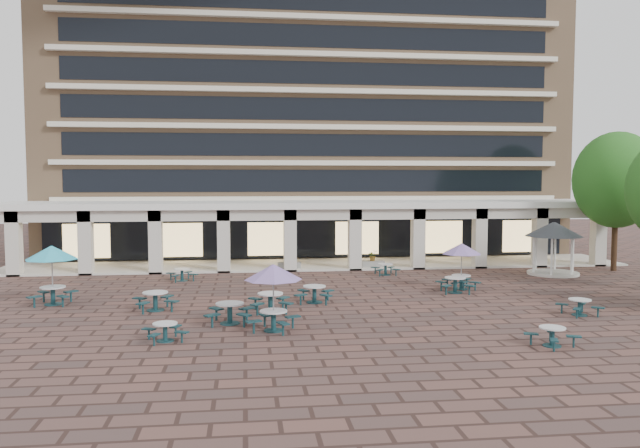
{
  "coord_description": "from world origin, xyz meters",
  "views": [
    {
      "loc": [
        -4.96,
        -27.41,
        5.9
      ],
      "look_at": [
        -1.3,
        3.0,
        3.71
      ],
      "focal_mm": 35.0,
      "sensor_mm": 36.0,
      "label": 1
    }
  ],
  "objects_px": {
    "gazebo": "(554,235)",
    "picnic_table_1": "(165,330)",
    "planter_left": "(289,262)",
    "planter_right": "(373,261)",
    "picnic_table_0": "(230,311)",
    "picnic_table_2": "(552,335)"
  },
  "relations": [
    {
      "from": "picnic_table_1",
      "to": "planter_right",
      "type": "height_order",
      "value": "planter_right"
    },
    {
      "from": "picnic_table_2",
      "to": "planter_right",
      "type": "bearing_deg",
      "value": 74.12
    },
    {
      "from": "picnic_table_0",
      "to": "gazebo",
      "type": "relative_size",
      "value": 0.59
    },
    {
      "from": "picnic_table_0",
      "to": "planter_left",
      "type": "bearing_deg",
      "value": 81.74
    },
    {
      "from": "picnic_table_2",
      "to": "planter_right",
      "type": "xyz_separation_m",
      "value": [
        -2.38,
        19.74,
        0.07
      ]
    },
    {
      "from": "planter_left",
      "to": "planter_right",
      "type": "bearing_deg",
      "value": 0.0
    },
    {
      "from": "picnic_table_1",
      "to": "picnic_table_2",
      "type": "distance_m",
      "value": 13.9
    },
    {
      "from": "gazebo",
      "to": "planter_right",
      "type": "height_order",
      "value": "gazebo"
    },
    {
      "from": "picnic_table_1",
      "to": "gazebo",
      "type": "bearing_deg",
      "value": 12.87
    },
    {
      "from": "picnic_table_0",
      "to": "gazebo",
      "type": "distance_m",
      "value": 22.62
    },
    {
      "from": "picnic_table_0",
      "to": "picnic_table_2",
      "type": "height_order",
      "value": "picnic_table_0"
    },
    {
      "from": "picnic_table_0",
      "to": "planter_right",
      "type": "bearing_deg",
      "value": 63.7
    },
    {
      "from": "planter_left",
      "to": "planter_right",
      "type": "xyz_separation_m",
      "value": [
        5.55,
        0.0,
        -0.06
      ]
    },
    {
      "from": "picnic_table_1",
      "to": "planter_left",
      "type": "distance_m",
      "value": 18.33
    },
    {
      "from": "gazebo",
      "to": "planter_left",
      "type": "bearing_deg",
      "value": 166.47
    },
    {
      "from": "gazebo",
      "to": "picnic_table_1",
      "type": "bearing_deg",
      "value": -148.36
    },
    {
      "from": "gazebo",
      "to": "planter_left",
      "type": "distance_m",
      "value": 16.73
    },
    {
      "from": "picnic_table_0",
      "to": "planter_right",
      "type": "height_order",
      "value": "planter_right"
    },
    {
      "from": "picnic_table_2",
      "to": "gazebo",
      "type": "bearing_deg",
      "value": 39.81
    },
    {
      "from": "picnic_table_2",
      "to": "picnic_table_1",
      "type": "bearing_deg",
      "value": 147.55
    },
    {
      "from": "picnic_table_0",
      "to": "gazebo",
      "type": "xyz_separation_m",
      "value": [
        19.65,
        11.03,
        1.93
      ]
    },
    {
      "from": "picnic_table_0",
      "to": "picnic_table_2",
      "type": "bearing_deg",
      "value": -17.98
    }
  ]
}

